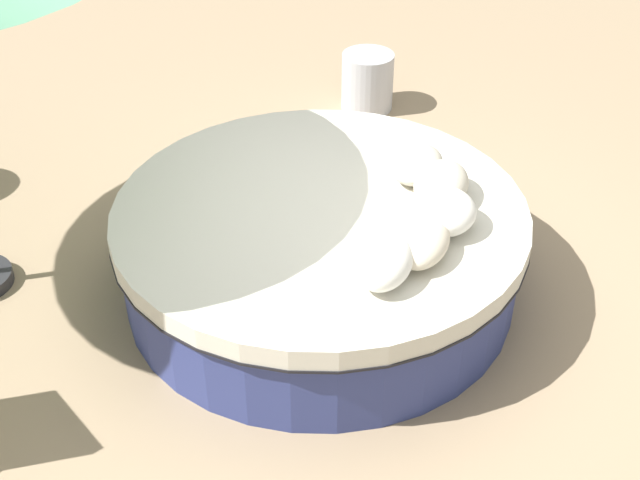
# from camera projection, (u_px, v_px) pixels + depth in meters

# --- Properties ---
(ground_plane) EXTENTS (16.00, 16.00, 0.00)m
(ground_plane) POSITION_uv_depth(u_px,v_px,m) (320.00, 287.00, 5.14)
(ground_plane) COLOR #9E8466
(round_bed) EXTENTS (2.44, 2.44, 0.61)m
(round_bed) POSITION_uv_depth(u_px,v_px,m) (320.00, 247.00, 4.96)
(round_bed) COLOR navy
(round_bed) RESTS_ON ground_plane
(throw_pillow_0) EXTENTS (0.44, 0.29, 0.21)m
(throw_pillow_0) POSITION_uv_depth(u_px,v_px,m) (384.00, 261.00, 4.19)
(throw_pillow_0) COLOR white
(throw_pillow_0) RESTS_ON round_bed
(throw_pillow_1) EXTENTS (0.48, 0.29, 0.18)m
(throw_pillow_1) POSITION_uv_depth(u_px,v_px,m) (422.00, 241.00, 4.36)
(throw_pillow_1) COLOR beige
(throw_pillow_1) RESTS_ON round_bed
(throw_pillow_2) EXTENTS (0.40, 0.38, 0.22)m
(throw_pillow_2) POSITION_uv_depth(u_px,v_px,m) (442.00, 211.00, 4.55)
(throw_pillow_2) COLOR white
(throw_pillow_2) RESTS_ON round_bed
(throw_pillow_3) EXTENTS (0.47, 0.31, 0.21)m
(throw_pillow_3) POSITION_uv_depth(u_px,v_px,m) (441.00, 185.00, 4.78)
(throw_pillow_3) COLOR beige
(throw_pillow_3) RESTS_ON round_bed
(throw_pillow_4) EXTENTS (0.43, 0.32, 0.18)m
(throw_pillow_4) POSITION_uv_depth(u_px,v_px,m) (416.00, 164.00, 4.99)
(throw_pillow_4) COLOR beige
(throw_pillow_4) RESTS_ON round_bed
(side_table) EXTENTS (0.44, 0.44, 0.49)m
(side_table) POSITION_uv_depth(u_px,v_px,m) (367.00, 81.00, 6.96)
(side_table) COLOR #B7B7BC
(side_table) RESTS_ON ground_plane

